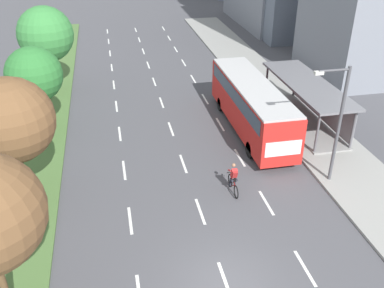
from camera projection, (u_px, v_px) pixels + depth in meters
The scene contains 13 objects.
ground_plane at pixel (226, 284), 17.10m from camera, with size 140.00×140.00×0.00m, color #4C4C51.
median_strip at pixel (53, 104), 32.72m from camera, with size 2.60×52.00×0.12m, color #4C7038.
sidewalk_right at pixel (268, 87), 35.80m from camera, with size 4.50×52.00×0.15m, color gray.
lane_divider_left at pixel (116, 106), 32.49m from camera, with size 0.14×48.41×0.01m.
lane_divider_center at pixel (162, 103), 33.10m from camera, with size 0.14×48.41×0.01m.
lane_divider_right at pixel (205, 99), 33.72m from camera, with size 0.14×48.41×0.01m.
bus_shelter at pixel (309, 98), 29.11m from camera, with size 2.90×9.54×2.86m.
bus at pixel (251, 102), 28.04m from camera, with size 2.54×11.29×3.37m.
cyclist at pixel (234, 179), 22.31m from camera, with size 0.46×1.82×1.71m.
median_tree_second at pixel (11, 121), 19.78m from camera, with size 4.13×4.13×6.56m.
median_tree_third at pixel (34, 75), 26.40m from camera, with size 3.54×3.54×5.86m.
median_tree_fourth at pixel (45, 34), 32.53m from camera, with size 4.27×4.27×6.84m.
streetlight at pixel (337, 118), 21.65m from camera, with size 1.91×0.24×6.50m.
Camera 1 is at (-3.81, -11.65, 13.28)m, focal length 39.61 mm.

